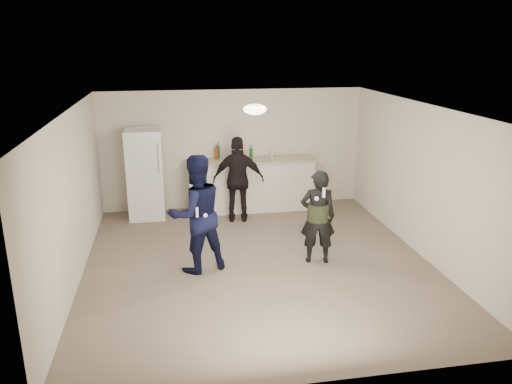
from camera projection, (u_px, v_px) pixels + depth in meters
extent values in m
plane|color=#6B5B4C|center=(258.00, 263.00, 8.08)|extent=(6.00, 6.00, 0.00)
plane|color=silver|center=(258.00, 108.00, 7.35)|extent=(6.00, 6.00, 0.00)
plane|color=beige|center=(233.00, 149.00, 10.54)|extent=(6.00, 0.00, 6.00)
plane|color=beige|center=(313.00, 276.00, 4.89)|extent=(6.00, 0.00, 6.00)
plane|color=beige|center=(73.00, 199.00, 7.26)|extent=(0.00, 6.00, 6.00)
plane|color=beige|center=(423.00, 181.00, 8.17)|extent=(0.00, 6.00, 6.00)
cube|color=silver|center=(251.00, 186.00, 10.50)|extent=(2.60, 0.56, 1.05)
cube|color=beige|center=(251.00, 161.00, 10.34)|extent=(2.68, 0.64, 0.04)
cube|color=white|center=(145.00, 174.00, 9.96)|extent=(0.70, 0.70, 1.80)
cylinder|color=silver|center=(158.00, 158.00, 9.54)|extent=(0.02, 0.02, 0.60)
ellipsoid|color=white|center=(255.00, 109.00, 7.65)|extent=(0.36, 0.36, 0.16)
cylinder|color=silver|center=(235.00, 157.00, 10.18)|extent=(0.08, 0.08, 0.17)
imported|color=#0E113B|center=(196.00, 214.00, 7.61)|extent=(1.08, 0.96, 1.85)
imported|color=black|center=(318.00, 217.00, 7.94)|extent=(0.62, 0.46, 1.54)
cylinder|color=#2C3A1A|center=(318.00, 212.00, 7.92)|extent=(0.34, 0.34, 0.28)
imported|color=black|center=(238.00, 180.00, 9.75)|extent=(1.05, 0.57, 1.70)
cube|color=white|center=(197.00, 212.00, 7.31)|extent=(0.04, 0.04, 0.15)
sphere|color=white|center=(205.00, 215.00, 7.38)|extent=(0.07, 0.07, 0.07)
cube|color=white|center=(324.00, 193.00, 7.56)|extent=(0.04, 0.04, 0.15)
sphere|color=white|center=(317.00, 199.00, 7.60)|extent=(0.07, 0.07, 0.07)
cylinder|color=#B9BCC5|center=(272.00, 154.00, 10.42)|extent=(0.07, 0.07, 0.18)
cylinder|color=#164D2B|center=(218.00, 152.00, 10.35)|extent=(0.06, 0.06, 0.28)
cylinder|color=#17511F|center=(251.00, 154.00, 10.27)|extent=(0.07, 0.07, 0.24)
cylinder|color=#9F4417|center=(242.00, 156.00, 10.24)|extent=(0.08, 0.08, 0.19)
cylinder|color=#8A3B14|center=(216.00, 154.00, 10.31)|extent=(0.07, 0.07, 0.25)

